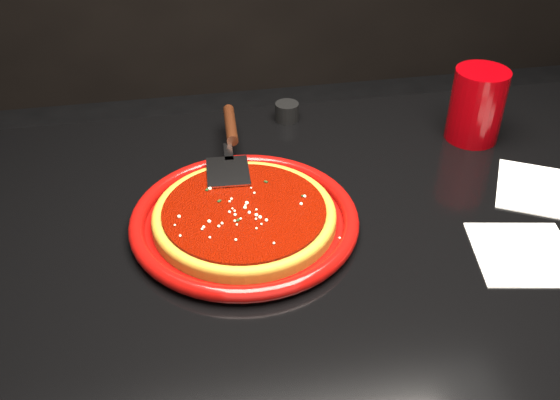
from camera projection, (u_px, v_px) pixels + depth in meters
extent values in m
cube|color=black|center=(331.00, 381.00, 1.17)|extent=(1.20, 0.80, 0.75)
cylinder|color=#710705|center=(245.00, 220.00, 0.94)|extent=(0.41, 0.41, 0.03)
cylinder|color=#875D1A|center=(244.00, 217.00, 0.94)|extent=(0.33, 0.33, 0.01)
torus|color=#875D1A|center=(244.00, 214.00, 0.94)|extent=(0.33, 0.33, 0.02)
cylinder|color=#680900|center=(244.00, 211.00, 0.93)|extent=(0.29, 0.29, 0.01)
cylinder|color=#890105|center=(477.00, 105.00, 1.12)|extent=(0.12, 0.12, 0.13)
cube|color=silver|center=(523.00, 254.00, 0.90)|extent=(0.16, 0.16, 0.00)
cube|color=silver|center=(541.00, 190.00, 1.02)|extent=(0.19, 0.20, 0.00)
cylinder|color=black|center=(287.00, 112.00, 1.21)|extent=(0.06, 0.06, 0.04)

